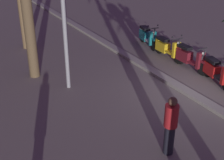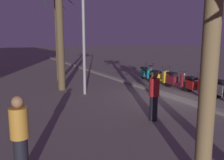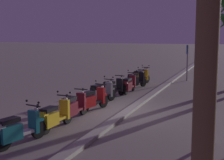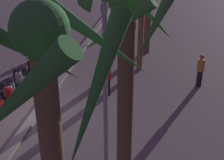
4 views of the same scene
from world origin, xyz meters
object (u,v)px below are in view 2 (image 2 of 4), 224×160
at_px(scooter_grey_lead_nearest, 224,90).
at_px(pedestrian_strolling_near_curb, 20,136).
at_px(street_lamp, 83,15).
at_px(scooter_red_far_back, 195,85).
at_px(palm_tree_by_mall_entrance, 57,8).
at_px(pedestrian_window_shopping, 154,95).
at_px(scooter_yellow_tail_end, 159,77).
at_px(palm_tree_mid_walkway, 59,4).
at_px(scooter_maroon_second_in_line, 175,80).
at_px(scooter_teal_mid_rear, 146,73).

xyz_separation_m(scooter_grey_lead_nearest, pedestrian_strolling_near_curb, (-2.35, 8.47, 0.38)).
distance_m(scooter_grey_lead_nearest, street_lamp, 7.16).
bearing_deg(scooter_red_far_back, palm_tree_by_mall_entrance, 34.60).
relative_size(palm_tree_by_mall_entrance, street_lamp, 1.03).
bearing_deg(pedestrian_strolling_near_curb, street_lamp, -28.91).
xyz_separation_m(pedestrian_strolling_near_curb, pedestrian_window_shopping, (1.61, -4.19, 0.01)).
relative_size(scooter_yellow_tail_end, palm_tree_mid_walkway, 0.30).
height_order(scooter_red_far_back, street_lamp, street_lamp).
relative_size(scooter_maroon_second_in_line, palm_tree_mid_walkway, 0.30).
bearing_deg(palm_tree_by_mall_entrance, scooter_teal_mid_rear, -116.78).
height_order(scooter_red_far_back, pedestrian_strolling_near_curb, pedestrian_strolling_near_curb).
bearing_deg(pedestrian_window_shopping, street_lamp, 9.21).
distance_m(scooter_teal_mid_rear, palm_tree_mid_walkway, 7.04).
bearing_deg(scooter_teal_mid_rear, street_lamp, 113.16).
relative_size(scooter_yellow_tail_end, palm_tree_by_mall_entrance, 0.30).
xyz_separation_m(palm_tree_by_mall_entrance, street_lamp, (-4.74, -0.10, -0.90)).
relative_size(scooter_maroon_second_in_line, street_lamp, 0.30).
bearing_deg(street_lamp, pedestrian_window_shopping, -170.79).
bearing_deg(palm_tree_mid_walkway, street_lamp, -154.12).
bearing_deg(pedestrian_strolling_near_curb, scooter_grey_lead_nearest, -74.50).
height_order(scooter_teal_mid_rear, pedestrian_window_shopping, pedestrian_window_shopping).
height_order(scooter_maroon_second_in_line, street_lamp, street_lamp).
distance_m(pedestrian_window_shopping, street_lamp, 5.51).
height_order(scooter_grey_lead_nearest, scooter_teal_mid_rear, same).
relative_size(pedestrian_strolling_near_curb, street_lamp, 0.26).
distance_m(scooter_red_far_back, pedestrian_strolling_near_curb, 9.12).
bearing_deg(scooter_teal_mid_rear, scooter_yellow_tail_end, 174.36).
relative_size(scooter_maroon_second_in_line, scooter_teal_mid_rear, 1.02).
height_order(scooter_grey_lead_nearest, palm_tree_by_mall_entrance, palm_tree_by_mall_entrance).
distance_m(scooter_red_far_back, palm_tree_by_mall_entrance, 9.63).
distance_m(scooter_maroon_second_in_line, street_lamp, 5.96).
relative_size(palm_tree_mid_walkway, pedestrian_strolling_near_curb, 3.78).
bearing_deg(palm_tree_mid_walkway, pedestrian_strolling_near_curb, 160.73).
bearing_deg(scooter_yellow_tail_end, pedestrian_strolling_near_curb, 128.89).
bearing_deg(scooter_teal_mid_rear, scooter_grey_lead_nearest, -179.99).
distance_m(scooter_grey_lead_nearest, scooter_red_far_back, 1.51).
bearing_deg(street_lamp, pedestrian_strolling_near_curb, 151.09).
bearing_deg(street_lamp, scooter_maroon_second_in_line, -100.39).
height_order(palm_tree_mid_walkway, street_lamp, street_lamp).
relative_size(scooter_red_far_back, palm_tree_mid_walkway, 0.29).
height_order(pedestrian_strolling_near_curb, pedestrian_window_shopping, pedestrian_window_shopping).
distance_m(scooter_maroon_second_in_line, scooter_teal_mid_rear, 3.05).
xyz_separation_m(palm_tree_mid_walkway, street_lamp, (-1.51, -0.73, -0.68)).
xyz_separation_m(scooter_maroon_second_in_line, pedestrian_window_shopping, (-3.73, 4.13, 0.39)).
height_order(scooter_maroon_second_in_line, pedestrian_strolling_near_curb, pedestrian_strolling_near_curb).
relative_size(scooter_teal_mid_rear, pedestrian_strolling_near_curb, 1.11).
bearing_deg(scooter_red_far_back, scooter_yellow_tail_end, -0.94).
relative_size(scooter_grey_lead_nearest, scooter_red_far_back, 0.98).
distance_m(scooter_teal_mid_rear, palm_tree_by_mall_entrance, 7.12).
height_order(scooter_grey_lead_nearest, scooter_red_far_back, same).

